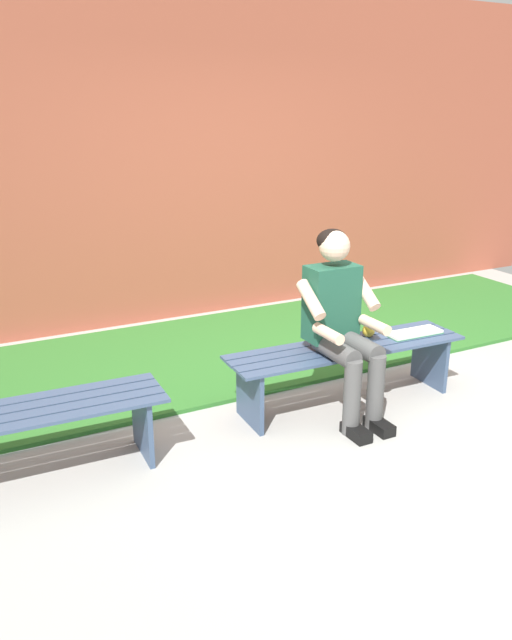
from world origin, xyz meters
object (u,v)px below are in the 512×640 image
(apple, at_px, (369,331))
(book_open, at_px, (414,333))
(person_seated, at_px, (341,318))
(bench_far, at_px, (3,431))
(bench_near, at_px, (347,359))

(apple, distance_m, book_open, 0.34)
(person_seated, bearing_deg, book_open, -174.28)
(bench_far, distance_m, apple, 2.46)
(apple, bearing_deg, bench_far, 1.88)
(person_seated, relative_size, apple, 13.76)
(bench_far, height_order, person_seated, person_seated)
(bench_near, bearing_deg, apple, -161.10)
(bench_near, bearing_deg, book_open, 176.93)
(bench_near, height_order, book_open, book_open)
(bench_near, distance_m, apple, 0.29)
(apple, bearing_deg, book_open, 161.01)
(book_open, bearing_deg, person_seated, 7.70)
(bench_far, distance_m, book_open, 2.77)
(book_open, bearing_deg, apple, -17.02)
(bench_far, relative_size, book_open, 4.22)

